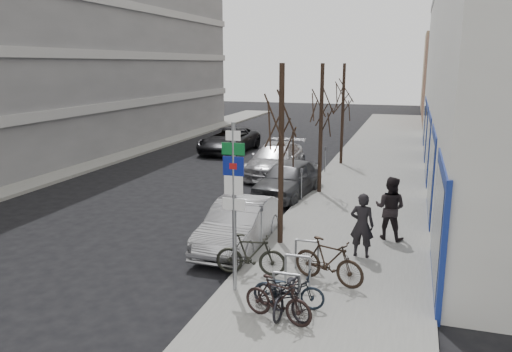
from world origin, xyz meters
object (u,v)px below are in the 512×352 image
Objects in this scene: parked_car_front at (239,224)px; parked_car_mid at (288,179)px; pedestrian_near at (362,225)px; bike_mid_curb at (289,286)px; tree_mid at (322,98)px; lane_car at (229,140)px; meter_mid at (302,181)px; bike_mid_inner at (251,254)px; bike_far_curb at (283,293)px; parked_car_back at (276,160)px; bike_near_right at (278,299)px; meter_back at (325,157)px; tree_near at (282,112)px; meter_front at (261,222)px; bike_rack at (298,267)px; pedestrian_far at (390,208)px; bike_far_inner at (329,261)px; highway_sign_pole at (234,197)px; tree_far at (344,90)px; bike_near_left at (288,289)px.

parked_car_front is 6.18m from parked_car_mid.
parked_car_mid is 2.46× the size of pedestrian_near.
parked_car_front reaches higher than bike_mid_curb.
tree_mid is 11.93m from lane_car.
meter_mid is 0.69× the size of bike_mid_inner.
tree_mid reaches higher than bike_mid_inner.
tree_mid is 11.43m from bike_far_curb.
parked_car_front is 0.80× the size of parked_car_back.
bike_near_right is at bearing -83.99° from tree_mid.
meter_back is 0.23× the size of parked_car_back.
lane_car is at bearing 115.84° from tree_near.
tree_mid is at bearing 86.32° from meter_front.
meter_mid is 6.14m from pedestrian_near.
bike_near_right reaches higher than bike_rack.
bike_rack is 3.49m from parked_car_front.
bike_rack is 4.69m from pedestrian_far.
pedestrian_far is (0.67, 1.75, 0.08)m from pedestrian_near.
bike_far_inner is 0.44× the size of parked_car_front.
bike_mid_curb is at bearing 9.18° from bike_near_right.
parked_car_front is (-2.44, 3.60, 0.08)m from bike_mid_curb.
tree_mid is at bearing 88.86° from highway_sign_pole.
highway_sign_pole is at bearing -66.33° from lane_car.
meter_back is 8.41m from lane_car.
tree_far reaches higher than meter_mid.
highway_sign_pole is at bearing 69.15° from bike_mid_curb.
highway_sign_pole is at bearing -88.98° from meter_back.
tree_mid reaches higher than pedestrian_near.
tree_near reaches higher than bike_near_left.
tree_mid reaches higher than bike_rack.
meter_front is at bearing -131.99° from tree_near.
meter_front reaches higher than bike_rack.
parked_car_front is (-1.00, 3.15, -1.74)m from highway_sign_pole.
parked_car_back is (-4.01, 14.02, 0.15)m from bike_far_curb.
lane_car is at bearing 14.02° from bike_mid_inner.
bike_far_inner is (2.08, 1.08, -1.73)m from highway_sign_pole.
tree_near is 3.36× the size of bike_near_right.
highway_sign_pole is at bearing -72.17° from parked_car_front.
highway_sign_pole is 2.57× the size of bike_near_right.
bike_near_left is 0.49m from bike_near_right.
meter_front is at bearing 6.24° from pedestrian_near.
parked_car_mid is at bearing 96.12° from highway_sign_pole.
lane_car is 3.00× the size of pedestrian_near.
tree_mid is at bearing 21.43° from bike_near_right.
lane_car reaches higher than bike_near_right.
pedestrian_far is (1.92, 5.67, 0.51)m from bike_far_curb.
tree_mid is at bearing 30.38° from bike_far_inner.
pedestrian_near reaches higher than bike_near_right.
pedestrian_near is (2.92, -5.41, 0.15)m from meter_mid.
bike_near_right is at bearing 170.35° from bike_mid_curb.
tree_near reaches higher than bike_mid_curb.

